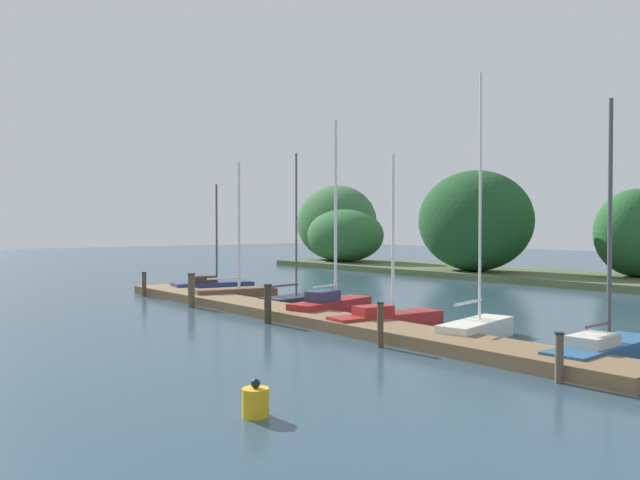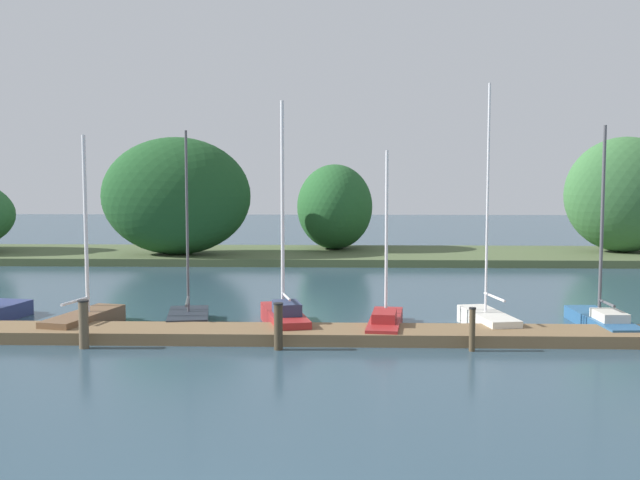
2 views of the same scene
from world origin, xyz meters
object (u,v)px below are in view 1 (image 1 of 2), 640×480
mooring_piling_2 (268,304)px  mooring_piling_4 (559,357)px  mooring_piling_0 (144,284)px  sailboat_0 (213,285)px  sailboat_5 (478,327)px  mooring_piling_1 (191,290)px  sailboat_1 (237,292)px  sailboat_2 (295,298)px  channel_buoy_0 (256,402)px  sailboat_6 (605,346)px  sailboat_4 (388,317)px  sailboat_3 (333,303)px  mooring_piling_3 (380,324)px

mooring_piling_2 → mooring_piling_4: bearing=1.0°
mooring_piling_2 → mooring_piling_0: bearing=179.3°
mooring_piling_0 → sailboat_0: bearing=83.9°
sailboat_0 → sailboat_5: (16.17, -0.55, 0.03)m
sailboat_5 → mooring_piling_1: sailboat_5 is taller
sailboat_1 → sailboat_2: 3.15m
sailboat_2 → mooring_piling_4: 13.97m
mooring_piling_2 → channel_buoy_0: 10.21m
sailboat_0 → sailboat_2: bearing=-78.3°
sailboat_5 → sailboat_0: bearing=77.0°
sailboat_2 → sailboat_6: size_ratio=0.98×
mooring_piling_0 → channel_buoy_0: mooring_piling_0 is taller
mooring_piling_0 → channel_buoy_0: size_ratio=1.74×
sailboat_6 → mooring_piling_0: 20.35m
channel_buoy_0 → mooring_piling_0: bearing=162.0°
sailboat_1 → sailboat_4: (9.31, -0.07, -0.06)m
mooring_piling_4 → channel_buoy_0: mooring_piling_4 is taller
sailboat_0 → channel_buoy_0: size_ratio=8.21×
mooring_piling_4 → sailboat_3: bearing=165.4°
sailboat_4 → mooring_piling_0: sailboat_4 is taller
sailboat_6 → sailboat_1: bearing=89.3°
sailboat_6 → sailboat_2: bearing=85.7°
sailboat_0 → sailboat_3: bearing=-82.0°
sailboat_4 → sailboat_2: bearing=87.5°
sailboat_1 → sailboat_3: sailboat_3 is taller
mooring_piling_2 → mooring_piling_4: (10.34, 0.18, -0.13)m
channel_buoy_0 → sailboat_0: bearing=152.6°
sailboat_0 → channel_buoy_0: 20.53m
sailboat_2 → sailboat_5: sailboat_5 is taller
sailboat_5 → sailboat_6: 3.60m
mooring_piling_0 → mooring_piling_3: (15.59, -0.12, 0.04)m
sailboat_1 → sailboat_4: sailboat_1 is taller
sailboat_3 → sailboat_6: 9.92m
sailboat_2 → sailboat_3: sailboat_3 is taller
sailboat_5 → mooring_piling_2: (-6.24, -2.98, 0.30)m
mooring_piling_3 → mooring_piling_4: 5.04m
sailboat_4 → mooring_piling_1: (-8.50, -2.55, 0.36)m
sailboat_5 → mooring_piling_4: sailboat_5 is taller
sailboat_4 → sailboat_5: sailboat_5 is taller
sailboat_1 → mooring_piling_4: 16.75m
sailboat_4 → sailboat_0: bearing=92.1°
sailboat_5 → mooring_piling_4: size_ratio=7.26×
sailboat_1 → sailboat_4: bearing=-77.6°
sailboat_3 → mooring_piling_1: sailboat_3 is taller
sailboat_4 → mooring_piling_1: size_ratio=4.10×
sailboat_3 → sailboat_5: size_ratio=0.93×
sailboat_2 → sailboat_1: bearing=97.2°
mooring_piling_1 → mooring_piling_3: 10.72m
sailboat_1 → mooring_piling_0: (-4.06, -2.51, 0.19)m
sailboat_5 → sailboat_6: size_ratio=1.20×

